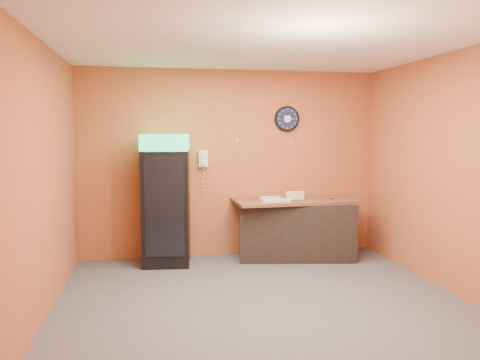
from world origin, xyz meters
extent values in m
plane|color=#47474C|center=(0.00, 0.00, 0.00)|extent=(4.50, 4.50, 0.00)
cube|color=#A9562F|center=(0.00, 2.00, 1.40)|extent=(4.50, 0.02, 2.80)
cube|color=#A9562F|center=(-2.25, 0.00, 1.40)|extent=(0.02, 4.00, 2.80)
cube|color=#A9562F|center=(2.25, 0.00, 1.40)|extent=(0.02, 4.00, 2.80)
cube|color=white|center=(0.00, 0.00, 2.80)|extent=(4.50, 4.00, 0.02)
cube|color=black|center=(-0.98, 1.65, 0.81)|extent=(0.71, 0.71, 1.61)
cube|color=#17C567|center=(-0.98, 1.65, 1.73)|extent=(0.71, 0.71, 0.23)
cube|color=black|center=(-0.95, 1.32, 0.88)|extent=(0.53, 0.08, 1.38)
cube|color=black|center=(0.92, 1.63, 0.42)|extent=(1.78, 1.02, 0.84)
cylinder|color=black|center=(0.87, 1.98, 2.08)|extent=(0.39, 0.05, 0.39)
cylinder|color=#0F1433|center=(0.87, 1.95, 2.08)|extent=(0.33, 0.01, 0.33)
cube|color=white|center=(0.87, 1.94, 2.08)|extent=(0.09, 0.00, 0.09)
cube|color=white|center=(-0.42, 1.96, 1.48)|extent=(0.13, 0.08, 0.24)
cube|color=white|center=(-0.42, 1.91, 1.48)|extent=(0.05, 0.04, 0.20)
cube|color=brown|center=(0.92, 1.63, 0.86)|extent=(1.86, 0.86, 0.04)
cube|color=beige|center=(0.91, 1.65, 0.91)|extent=(0.28, 0.14, 0.06)
cube|color=beige|center=(0.91, 1.65, 0.96)|extent=(0.28, 0.14, 0.06)
cube|color=silver|center=(0.48, 1.40, 0.90)|extent=(0.26, 0.14, 0.04)
cube|color=silver|center=(0.61, 1.43, 0.90)|extent=(0.32, 0.16, 0.04)
cube|color=silver|center=(0.53, 1.69, 0.90)|extent=(0.30, 0.14, 0.04)
cylinder|color=silver|center=(0.82, 1.80, 0.91)|extent=(0.06, 0.06, 0.06)
camera|label=1|loc=(-1.16, -4.98, 1.87)|focal=35.00mm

